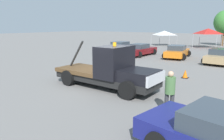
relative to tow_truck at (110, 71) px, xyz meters
The scene contains 11 objects.
ground_plane 1.05m from the tow_truck, behind, with size 160.00×160.00×0.00m, color slate.
tow_truck is the anchor object (origin of this frame).
person_near_truck 4.17m from the tow_truck, 18.84° to the right, with size 0.38×0.38×1.72m.
parked_car_teal 16.23m from the tow_truck, 123.45° to the left, with size 2.58×4.74×1.34m.
parked_car_maroon 13.41m from the tow_truck, 113.74° to the left, with size 2.42×4.68×1.34m.
parked_car_orange 13.21m from the tow_truck, 96.24° to the left, with size 2.87×4.71×1.34m.
parked_car_tan 12.68m from the tow_truck, 76.59° to the left, with size 2.47×4.72×1.34m.
canopy_tent_white 26.44m from the tow_truck, 108.46° to the left, with size 3.22×3.22×2.44m.
canopy_tent_red 25.75m from the tow_truck, 93.81° to the left, with size 3.33×3.33×2.88m.
tree_center 30.79m from the tow_truck, 91.22° to the left, with size 3.19×3.19×5.69m.
traffic_cone 5.46m from the tow_truck, 63.82° to the left, with size 0.40×0.40×0.55m.
Camera 1 is at (7.47, -9.01, 3.42)m, focal length 35.00 mm.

